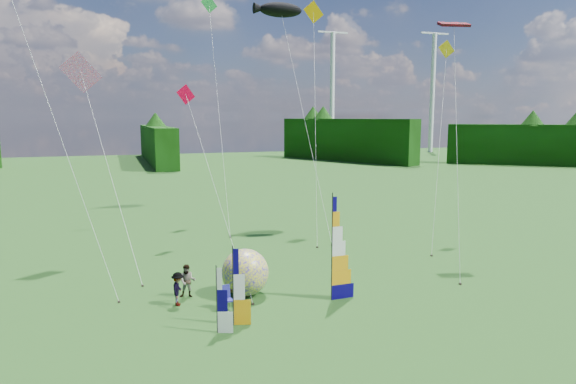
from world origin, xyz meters
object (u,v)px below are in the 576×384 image
object	(u,v)px
side_banner_far	(217,301)
side_banner_left	(233,287)
camp_chair	(226,298)
spectator_c	(178,289)
bol_inflatable	(245,272)
kite_whale	(304,103)
spectator_d	(231,274)
spectator_b	(187,281)
spectator_a	(233,282)
feather_banner_main	(332,249)

from	to	relation	value
side_banner_far	side_banner_left	bearing A→B (deg)	55.38
side_banner_left	camp_chair	distance (m)	2.22
side_banner_far	spectator_c	distance (m)	4.07
side_banner_left	bol_inflatable	distance (m)	3.92
bol_inflatable	kite_whale	world-z (taller)	kite_whale
bol_inflatable	camp_chair	xyz separation A→B (m)	(-1.41, -1.71, -0.63)
spectator_d	side_banner_left	bearing A→B (deg)	92.81
spectator_b	kite_whale	world-z (taller)	kite_whale
side_banner_far	spectator_b	distance (m)	4.92
side_banner_left	spectator_b	xyz separation A→B (m)	(-1.40, 4.27, -0.89)
spectator_a	camp_chair	bearing A→B (deg)	-112.30
feather_banner_main	camp_chair	bearing A→B (deg)	173.63
spectator_d	camp_chair	xyz separation A→B (m)	(-0.87, -2.57, -0.32)
side_banner_left	spectator_c	distance (m)	3.93
spectator_a	kite_whale	distance (m)	19.63
spectator_c	camp_chair	size ratio (longest dim) A/B	1.44
side_banner_far	spectator_d	size ratio (longest dim) A/B	1.60
side_banner_left	spectator_d	bearing A→B (deg)	93.47
side_banner_left	kite_whale	size ratio (longest dim) A/B	0.17
kite_whale	bol_inflatable	bearing A→B (deg)	-143.02
spectator_a	kite_whale	world-z (taller)	kite_whale
side_banner_left	spectator_a	world-z (taller)	side_banner_left
side_banner_far	kite_whale	size ratio (longest dim) A/B	0.14
bol_inflatable	spectator_b	bearing A→B (deg)	166.81
spectator_a	camp_chair	distance (m)	1.49
feather_banner_main	spectator_c	xyz separation A→B (m)	(-7.36, 1.81, -1.80)
camp_chair	feather_banner_main	bearing A→B (deg)	-9.19
side_banner_left	side_banner_far	distance (m)	1.08
side_banner_left	side_banner_far	world-z (taller)	side_banner_left
side_banner_left	spectator_d	xyz separation A→B (m)	(0.93, 4.46, -0.84)
bol_inflatable	spectator_d	xyz separation A→B (m)	(-0.54, 0.86, -0.31)
spectator_c	camp_chair	distance (m)	2.48
spectator_c	spectator_d	bearing A→B (deg)	-50.82
side_banner_far	spectator_a	bearing A→B (deg)	88.20
feather_banner_main	kite_whale	size ratio (longest dim) A/B	0.26
spectator_a	spectator_c	bearing A→B (deg)	-177.31
spectator_a	side_banner_far	bearing A→B (deg)	-108.08
spectator_a	side_banner_left	bearing A→B (deg)	-98.20
spectator_b	spectator_c	distance (m)	1.18
feather_banner_main	spectator_a	xyz separation A→B (m)	(-4.66, 1.74, -1.71)
feather_banner_main	spectator_a	distance (m)	5.26
feather_banner_main	kite_whale	world-z (taller)	kite_whale
feather_banner_main	spectator_d	distance (m)	5.63
side_banner_left	bol_inflatable	xyz separation A→B (m)	(1.46, 3.60, -0.53)
spectator_b	side_banner_far	bearing A→B (deg)	-67.65
spectator_d	kite_whale	distance (m)	18.61
spectator_b	kite_whale	bearing A→B (deg)	65.56
feather_banner_main	spectator_d	xyz separation A→B (m)	(-4.43, 3.01, -1.73)
side_banner_far	camp_chair	size ratio (longest dim) A/B	2.49
feather_banner_main	spectator_b	world-z (taller)	feather_banner_main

